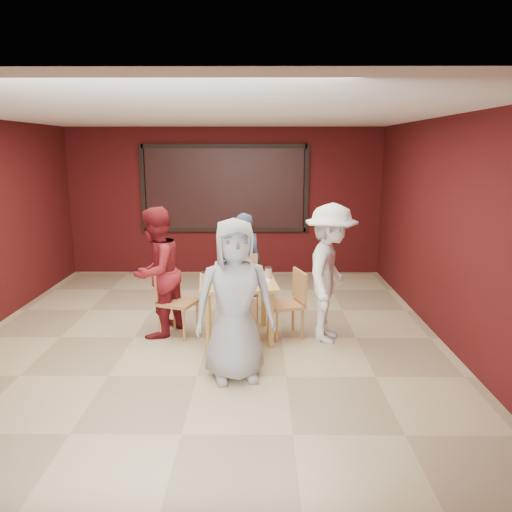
{
  "coord_description": "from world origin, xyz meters",
  "views": [
    {
      "loc": [
        0.67,
        -6.09,
        2.41
      ],
      "look_at": [
        0.62,
        0.02,
        1.08
      ],
      "focal_mm": 35.0,
      "sensor_mm": 36.0,
      "label": 1
    }
  ],
  "objects_px": {
    "chair_left": "(173,297)",
    "diner_front": "(235,300)",
    "chair_back": "(243,283)",
    "chair_right": "(291,300)",
    "diner_back": "(243,263)",
    "diner_right": "(330,273)",
    "dining_table": "(238,288)",
    "diner_left": "(156,272)",
    "chair_front": "(240,324)"
  },
  "relations": [
    {
      "from": "chair_left",
      "to": "diner_front",
      "type": "relative_size",
      "value": 0.52
    },
    {
      "from": "chair_back",
      "to": "chair_right",
      "type": "relative_size",
      "value": 1.05
    },
    {
      "from": "chair_left",
      "to": "chair_right",
      "type": "relative_size",
      "value": 1.03
    },
    {
      "from": "diner_back",
      "to": "diner_right",
      "type": "relative_size",
      "value": 0.85
    },
    {
      "from": "dining_table",
      "to": "chair_back",
      "type": "height_order",
      "value": "chair_back"
    },
    {
      "from": "dining_table",
      "to": "diner_left",
      "type": "relative_size",
      "value": 0.63
    },
    {
      "from": "dining_table",
      "to": "diner_back",
      "type": "distance_m",
      "value": 1.07
    },
    {
      "from": "chair_front",
      "to": "diner_front",
      "type": "height_order",
      "value": "diner_front"
    },
    {
      "from": "diner_back",
      "to": "chair_front",
      "type": "bearing_deg",
      "value": 82.98
    },
    {
      "from": "chair_front",
      "to": "chair_left",
      "type": "height_order",
      "value": "chair_left"
    },
    {
      "from": "diner_right",
      "to": "chair_front",
      "type": "bearing_deg",
      "value": 138.3
    },
    {
      "from": "chair_front",
      "to": "diner_left",
      "type": "bearing_deg",
      "value": 143.67
    },
    {
      "from": "chair_right",
      "to": "diner_right",
      "type": "relative_size",
      "value": 0.5
    },
    {
      "from": "chair_right",
      "to": "chair_back",
      "type": "bearing_deg",
      "value": 131.47
    },
    {
      "from": "dining_table",
      "to": "diner_right",
      "type": "distance_m",
      "value": 1.18
    },
    {
      "from": "diner_back",
      "to": "diner_right",
      "type": "height_order",
      "value": "diner_right"
    },
    {
      "from": "diner_back",
      "to": "dining_table",
      "type": "bearing_deg",
      "value": 80.33
    },
    {
      "from": "diner_front",
      "to": "diner_right",
      "type": "height_order",
      "value": "diner_right"
    },
    {
      "from": "chair_front",
      "to": "diner_back",
      "type": "xyz_separation_m",
      "value": [
        -0.02,
        1.78,
        0.31
      ]
    },
    {
      "from": "diner_left",
      "to": "chair_front",
      "type": "bearing_deg",
      "value": 75.32
    },
    {
      "from": "chair_front",
      "to": "diner_right",
      "type": "xyz_separation_m",
      "value": [
        1.11,
        0.65,
        0.43
      ]
    },
    {
      "from": "chair_front",
      "to": "chair_back",
      "type": "relative_size",
      "value": 0.85
    },
    {
      "from": "chair_right",
      "to": "diner_back",
      "type": "relative_size",
      "value": 0.59
    },
    {
      "from": "chair_left",
      "to": "chair_right",
      "type": "xyz_separation_m",
      "value": [
        1.53,
        -0.06,
        -0.01
      ]
    },
    {
      "from": "chair_left",
      "to": "diner_back",
      "type": "distance_m",
      "value": 1.33
    },
    {
      "from": "chair_back",
      "to": "diner_right",
      "type": "relative_size",
      "value": 0.52
    },
    {
      "from": "diner_front",
      "to": "chair_back",
      "type": "bearing_deg",
      "value": 78.25
    },
    {
      "from": "diner_front",
      "to": "diner_back",
      "type": "bearing_deg",
      "value": 78.33
    },
    {
      "from": "chair_front",
      "to": "diner_right",
      "type": "bearing_deg",
      "value": 30.36
    },
    {
      "from": "diner_back",
      "to": "diner_right",
      "type": "xyz_separation_m",
      "value": [
        1.12,
        -1.13,
        0.13
      ]
    },
    {
      "from": "chair_front",
      "to": "chair_left",
      "type": "relative_size",
      "value": 0.87
    },
    {
      "from": "chair_front",
      "to": "diner_left",
      "type": "distance_m",
      "value": 1.44
    },
    {
      "from": "chair_right",
      "to": "diner_left",
      "type": "relative_size",
      "value": 0.52
    },
    {
      "from": "chair_front",
      "to": "chair_back",
      "type": "height_order",
      "value": "chair_back"
    },
    {
      "from": "diner_back",
      "to": "diner_right",
      "type": "distance_m",
      "value": 1.6
    },
    {
      "from": "chair_front",
      "to": "chair_right",
      "type": "relative_size",
      "value": 0.89
    },
    {
      "from": "dining_table",
      "to": "diner_front",
      "type": "bearing_deg",
      "value": -88.86
    },
    {
      "from": "chair_back",
      "to": "chair_right",
      "type": "distance_m",
      "value": 0.98
    },
    {
      "from": "chair_right",
      "to": "diner_left",
      "type": "xyz_separation_m",
      "value": [
        -1.74,
        0.06,
        0.35
      ]
    },
    {
      "from": "diner_front",
      "to": "chair_front",
      "type": "bearing_deg",
      "value": 74.54
    },
    {
      "from": "chair_front",
      "to": "diner_right",
      "type": "distance_m",
      "value": 1.35
    },
    {
      "from": "chair_right",
      "to": "chair_left",
      "type": "bearing_deg",
      "value": 177.84
    },
    {
      "from": "dining_table",
      "to": "chair_back",
      "type": "relative_size",
      "value": 1.15
    },
    {
      "from": "dining_table",
      "to": "chair_right",
      "type": "bearing_deg",
      "value": 3.7
    },
    {
      "from": "diner_right",
      "to": "chair_left",
      "type": "bearing_deg",
      "value": 103.09
    },
    {
      "from": "chair_left",
      "to": "diner_left",
      "type": "relative_size",
      "value": 0.53
    },
    {
      "from": "dining_table",
      "to": "chair_front",
      "type": "bearing_deg",
      "value": -85.54
    },
    {
      "from": "chair_back",
      "to": "diner_right",
      "type": "distance_m",
      "value": 1.45
    },
    {
      "from": "chair_left",
      "to": "chair_right",
      "type": "bearing_deg",
      "value": -2.16
    },
    {
      "from": "diner_front",
      "to": "chair_left",
      "type": "bearing_deg",
      "value": 113.2
    }
  ]
}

